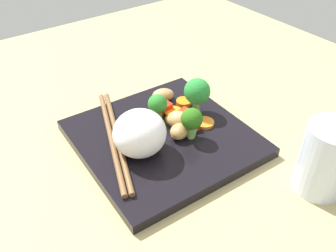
{
  "coord_description": "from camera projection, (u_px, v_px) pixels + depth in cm",
  "views": [
    {
      "loc": [
        36.75,
        -25.81,
        38.07
      ],
      "look_at": [
        0.81,
        0.36,
        3.64
      ],
      "focal_mm": 38.96,
      "sensor_mm": 36.0,
      "label": 1
    }
  ],
  "objects": [
    {
      "name": "ground_plane",
      "position": [
        163.0,
        147.0,
        0.59
      ],
      "size": [
        110.0,
        110.0,
        2.0
      ],
      "primitive_type": "cube",
      "color": "tan"
    },
    {
      "name": "square_plate",
      "position": [
        163.0,
        138.0,
        0.58
      ],
      "size": [
        26.55,
        26.55,
        1.64
      ],
      "primitive_type": "cube",
      "rotation": [
        0.0,
        0.0,
        -0.04
      ],
      "color": "black",
      "rests_on": "ground_plane"
    },
    {
      "name": "rice_mound",
      "position": [
        140.0,
        133.0,
        0.52
      ],
      "size": [
        8.19,
        8.45,
        7.06
      ],
      "primitive_type": "ellipsoid",
      "rotation": [
        0.0,
        0.0,
        1.49
      ],
      "color": "white",
      "rests_on": "square_plate"
    },
    {
      "name": "broccoli_floret_0",
      "position": [
        157.0,
        105.0,
        0.6
      ],
      "size": [
        3.25,
        3.25,
        4.49
      ],
      "color": "#7CB44E",
      "rests_on": "square_plate"
    },
    {
      "name": "broccoli_floret_1",
      "position": [
        192.0,
        120.0,
        0.55
      ],
      "size": [
        3.36,
        3.36,
        5.42
      ],
      "color": "#81BE57",
      "rests_on": "square_plate"
    },
    {
      "name": "broccoli_floret_2",
      "position": [
        197.0,
        92.0,
        0.6
      ],
      "size": [
        4.41,
        4.41,
        6.44
      ],
      "color": "#70AF5B",
      "rests_on": "square_plate"
    },
    {
      "name": "carrot_slice_0",
      "position": [
        205.0,
        123.0,
        0.6
      ],
      "size": [
        3.68,
        3.68,
        0.52
      ],
      "primitive_type": "cylinder",
      "rotation": [
        0.0,
        0.0,
        1.35
      ],
      "color": "orange",
      "rests_on": "square_plate"
    },
    {
      "name": "carrot_slice_1",
      "position": [
        174.0,
        112.0,
        0.62
      ],
      "size": [
        4.01,
        4.01,
        0.43
      ],
      "primitive_type": "cylinder",
      "rotation": [
        0.0,
        0.0,
        5.07
      ],
      "color": "orange",
      "rests_on": "square_plate"
    },
    {
      "name": "carrot_slice_2",
      "position": [
        184.0,
        102.0,
        0.64
      ],
      "size": [
        3.0,
        3.0,
        0.69
      ],
      "primitive_type": "cylinder",
      "rotation": [
        0.0,
        0.0,
        3.27
      ],
      "color": "orange",
      "rests_on": "square_plate"
    },
    {
      "name": "carrot_slice_3",
      "position": [
        172.0,
        119.0,
        0.61
      ],
      "size": [
        3.17,
        3.17,
        0.47
      ],
      "primitive_type": "cylinder",
      "rotation": [
        0.0,
        0.0,
        0.52
      ],
      "color": "orange",
      "rests_on": "square_plate"
    },
    {
      "name": "carrot_slice_4",
      "position": [
        146.0,
        119.0,
        0.61
      ],
      "size": [
        2.81,
        2.81,
        0.44
      ],
      "primitive_type": "cylinder",
      "rotation": [
        0.0,
        0.0,
        0.35
      ],
      "color": "orange",
      "rests_on": "square_plate"
    },
    {
      "name": "pepper_chunk_0",
      "position": [
        184.0,
        114.0,
        0.61
      ],
      "size": [
        2.04,
        2.33,
        1.66
      ],
      "primitive_type": "cube",
      "rotation": [
        0.0,
        0.0,
        4.94
      ],
      "color": "red",
      "rests_on": "square_plate"
    },
    {
      "name": "pepper_chunk_1",
      "position": [
        162.0,
        107.0,
        0.63
      ],
      "size": [
        2.78,
        2.95,
        1.33
      ],
      "primitive_type": "cube",
      "rotation": [
        0.0,
        0.0,
        1.66
      ],
      "color": "red",
      "rests_on": "square_plate"
    },
    {
      "name": "pepper_chunk_2",
      "position": [
        192.0,
        125.0,
        0.59
      ],
      "size": [
        2.44,
        2.46,
        1.26
      ],
      "primitive_type": "cube",
      "rotation": [
        0.0,
        0.0,
        6.04
      ],
      "color": "red",
      "rests_on": "square_plate"
    },
    {
      "name": "chicken_piece_0",
      "position": [
        163.0,
        95.0,
        0.65
      ],
      "size": [
        3.98,
        4.63,
        2.18
      ],
      "primitive_type": "ellipsoid",
      "rotation": [
        0.0,
        0.0,
        1.23
      ],
      "color": "tan",
      "rests_on": "square_plate"
    },
    {
      "name": "chicken_piece_1",
      "position": [
        179.0,
        131.0,
        0.56
      ],
      "size": [
        3.61,
        3.85,
        2.39
      ],
      "primitive_type": "ellipsoid",
      "rotation": [
        0.0,
        0.0,
        5.04
      ],
      "color": "tan",
      "rests_on": "square_plate"
    },
    {
      "name": "chicken_piece_2",
      "position": [
        179.0,
        120.0,
        0.58
      ],
      "size": [
        4.81,
        4.75,
        2.91
      ],
      "primitive_type": "ellipsoid",
      "rotation": [
        0.0,
        0.0,
        3.87
      ],
      "color": "tan",
      "rests_on": "square_plate"
    },
    {
      "name": "chicken_piece_3",
      "position": [
        148.0,
        123.0,
        0.59
      ],
      "size": [
        3.86,
        3.89,
        1.85
      ],
      "primitive_type": "ellipsoid",
      "rotation": [
        0.0,
        0.0,
        2.31
      ],
      "color": "tan",
      "rests_on": "square_plate"
    },
    {
      "name": "chopstick_pair",
      "position": [
        114.0,
        138.0,
        0.56
      ],
      "size": [
        23.62,
        10.41,
        0.85
      ],
      "rotation": [
        0.0,
        0.0,
        5.92
      ],
      "color": "brown",
      "rests_on": "square_plate"
    },
    {
      "name": "drinking_glass",
      "position": [
        325.0,
        159.0,
        0.48
      ],
      "size": [
        6.82,
        6.82,
        10.36
      ],
      "primitive_type": "cylinder",
      "color": "silver",
      "rests_on": "ground_plane"
    }
  ]
}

